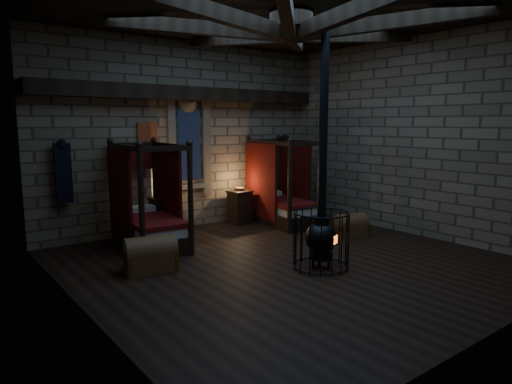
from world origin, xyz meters
TOP-DOWN VIEW (x-y plane):
  - room at (-0.00, 0.09)m, footprint 7.02×7.02m
  - bed_left at (-1.50, 2.43)m, footprint 1.18×2.00m
  - bed_right at (1.94, 2.46)m, footprint 1.22×2.01m
  - trunk_left at (-2.13, 0.99)m, footprint 0.90×0.68m
  - trunk_right at (2.20, 0.52)m, footprint 0.78×0.59m
  - nightstand_left at (-0.89, 3.03)m, footprint 0.52×0.50m
  - nightstand_right at (1.11, 3.03)m, footprint 0.52×0.50m
  - stove at (0.20, -0.58)m, footprint 0.94×0.94m

SIDE VIEW (x-z plane):
  - trunk_right at x=2.20m, z-range -0.03..0.48m
  - trunk_left at x=-2.13m, z-range -0.03..0.56m
  - nightstand_right at x=1.11m, z-range -0.03..0.84m
  - nightstand_left at x=-0.89m, z-range -0.08..0.93m
  - bed_right at x=1.94m, z-range -0.50..1.49m
  - bed_left at x=-1.50m, z-range -0.51..1.50m
  - stove at x=0.20m, z-range -1.43..2.62m
  - room at x=0.00m, z-range 1.60..5.89m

